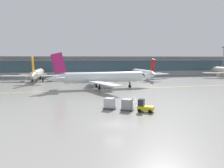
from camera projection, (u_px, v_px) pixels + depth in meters
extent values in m
plane|color=gray|center=(114.00, 124.00, 30.51)|extent=(400.00, 400.00, 0.00)
cube|color=yellow|center=(105.00, 89.00, 64.36)|extent=(109.82, 7.06, 0.01)
cube|color=#9EA3A8|center=(79.00, 67.00, 110.93)|extent=(206.09, 8.00, 9.00)
cube|color=#385666|center=(79.00, 66.00, 106.91)|extent=(197.84, 0.16, 5.04)
cube|color=slate|center=(79.00, 57.00, 108.93)|extent=(214.33, 11.00, 0.60)
cylinder|color=silver|center=(38.00, 73.00, 87.84)|extent=(3.13, 20.84, 2.89)
cone|color=silver|center=(42.00, 71.00, 99.69)|extent=(2.79, 3.50, 2.75)
cube|color=black|center=(41.00, 71.00, 97.39)|extent=(2.28, 2.63, 1.01)
cone|color=silver|center=(33.00, 76.00, 75.43)|extent=(2.51, 4.65, 2.46)
cube|color=silver|center=(17.00, 76.00, 84.89)|extent=(12.18, 6.03, 0.24)
cylinder|color=#999EA3|center=(24.00, 78.00, 86.67)|extent=(1.82, 3.08, 1.79)
cube|color=silver|center=(57.00, 75.00, 87.65)|extent=(12.20, 5.78, 0.24)
cylinder|color=#999EA3|center=(51.00, 77.00, 88.54)|extent=(1.82, 3.08, 1.79)
cube|color=orange|center=(33.00, 64.00, 75.88)|extent=(0.35, 3.90, 5.44)
cube|color=silver|center=(27.00, 74.00, 76.21)|extent=(4.27, 2.09, 0.20)
cube|color=silver|center=(40.00, 74.00, 77.01)|extent=(4.27, 2.09, 0.20)
cylinder|color=black|center=(40.00, 77.00, 95.20)|extent=(0.37, 0.37, 1.53)
cylinder|color=black|center=(40.00, 78.00, 95.24)|extent=(0.48, 0.77, 0.77)
cylinder|color=black|center=(32.00, 79.00, 86.06)|extent=(0.37, 0.37, 1.53)
cylinder|color=black|center=(32.00, 80.00, 86.11)|extent=(0.48, 0.77, 0.77)
cylinder|color=black|center=(43.00, 79.00, 86.79)|extent=(0.37, 0.37, 1.53)
cylinder|color=black|center=(43.00, 80.00, 86.84)|extent=(0.48, 0.77, 0.77)
cylinder|color=white|center=(142.00, 73.00, 96.78)|extent=(3.68, 18.96, 2.62)
cone|color=white|center=(133.00, 71.00, 107.34)|extent=(2.66, 3.28, 2.49)
cube|color=black|center=(135.00, 71.00, 105.29)|extent=(2.17, 2.47, 0.92)
cone|color=white|center=(154.00, 74.00, 85.71)|extent=(2.46, 4.31, 2.22)
cube|color=white|center=(128.00, 75.00, 93.69)|extent=(11.05, 4.79, 0.22)
cylinder|color=#999EA3|center=(132.00, 76.00, 95.42)|extent=(1.77, 2.86, 1.62)
cube|color=white|center=(158.00, 74.00, 97.07)|extent=(10.98, 5.88, 0.22)
cylinder|color=#999EA3|center=(152.00, 76.00, 97.72)|extent=(1.77, 2.86, 1.62)
cube|color=red|center=(153.00, 65.00, 86.11)|extent=(0.48, 3.54, 4.93)
cube|color=white|center=(148.00, 73.00, 86.28)|extent=(3.95, 2.06, 0.18)
cube|color=white|center=(157.00, 73.00, 87.25)|extent=(3.95, 2.06, 0.18)
cylinder|color=black|center=(137.00, 76.00, 103.34)|extent=(0.34, 0.34, 1.39)
cylinder|color=black|center=(137.00, 77.00, 103.38)|extent=(0.46, 0.72, 0.69)
cylinder|color=black|center=(140.00, 78.00, 95.08)|extent=(0.34, 0.34, 1.39)
cylinder|color=black|center=(140.00, 78.00, 95.12)|extent=(0.46, 0.72, 0.69)
cylinder|color=black|center=(147.00, 77.00, 95.97)|extent=(0.34, 0.34, 1.39)
cylinder|color=black|center=(147.00, 78.00, 96.01)|extent=(0.46, 0.72, 0.69)
cone|color=silver|center=(213.00, 69.00, 115.83)|extent=(2.88, 3.63, 2.87)
cube|color=black|center=(216.00, 69.00, 113.43)|extent=(2.36, 2.72, 1.06)
cube|color=silver|center=(218.00, 73.00, 100.33)|extent=(12.73, 6.20, 0.25)
cylinder|color=#999EA3|center=(221.00, 75.00, 102.21)|extent=(1.87, 3.20, 1.86)
cylinder|color=black|center=(219.00, 75.00, 111.15)|extent=(0.39, 0.39, 1.60)
cylinder|color=black|center=(219.00, 75.00, 111.19)|extent=(0.49, 0.80, 0.80)
cylinder|color=white|center=(104.00, 77.00, 65.94)|extent=(22.79, 4.52, 3.14)
cone|color=white|center=(146.00, 76.00, 69.33)|extent=(3.95, 3.21, 2.99)
cube|color=black|center=(139.00, 75.00, 68.64)|extent=(2.97, 2.62, 1.10)
cone|color=white|center=(55.00, 78.00, 62.39)|extent=(5.18, 2.97, 2.67)
cube|color=white|center=(93.00, 78.00, 73.29)|extent=(5.70, 13.28, 0.26)
cylinder|color=#999EA3|center=(99.00, 82.00, 71.26)|extent=(3.44, 2.14, 1.94)
cube|color=white|center=(104.00, 84.00, 57.84)|extent=(7.12, 13.19, 0.26)
cylinder|color=#999EA3|center=(107.00, 86.00, 60.78)|extent=(3.44, 2.14, 1.94)
cube|color=#B21E66|center=(58.00, 63.00, 62.17)|extent=(4.25, 0.59, 5.92)
cube|color=white|center=(60.00, 76.00, 64.91)|extent=(2.50, 4.75, 0.22)
cube|color=white|center=(60.00, 77.00, 60.47)|extent=(2.50, 4.75, 0.22)
cylinder|color=black|center=(130.00, 85.00, 68.25)|extent=(0.41, 0.41, 1.66)
cylinder|color=black|center=(130.00, 86.00, 68.30)|extent=(0.86, 0.56, 0.83)
cylinder|color=black|center=(96.00, 85.00, 67.78)|extent=(0.41, 0.41, 1.66)
cylinder|color=black|center=(96.00, 86.00, 67.83)|extent=(0.86, 0.56, 0.83)
cylinder|color=black|center=(99.00, 87.00, 63.70)|extent=(0.41, 0.41, 1.66)
cylinder|color=black|center=(99.00, 88.00, 63.75)|extent=(0.86, 0.56, 0.83)
cube|color=yellow|center=(146.00, 108.00, 37.22)|extent=(2.95, 2.58, 0.70)
cube|color=#1E2328|center=(141.00, 102.00, 37.39)|extent=(1.42, 1.53, 1.10)
cylinder|color=black|center=(152.00, 110.00, 37.61)|extent=(0.62, 0.51, 0.60)
cylinder|color=black|center=(150.00, 112.00, 36.31)|extent=(0.62, 0.51, 0.60)
cylinder|color=black|center=(142.00, 109.00, 38.21)|extent=(0.62, 0.51, 0.60)
cylinder|color=black|center=(140.00, 111.00, 36.91)|extent=(0.62, 0.51, 0.60)
cube|color=#595B60|center=(127.00, 109.00, 38.40)|extent=(2.63, 2.48, 0.12)
cube|color=gray|center=(127.00, 104.00, 38.30)|extent=(2.16, 2.12, 1.60)
cylinder|color=black|center=(132.00, 109.00, 38.80)|extent=(0.24, 0.20, 0.22)
cylinder|color=black|center=(130.00, 111.00, 37.50)|extent=(0.24, 0.20, 0.22)
cylinder|color=black|center=(124.00, 109.00, 39.33)|extent=(0.24, 0.20, 0.22)
cylinder|color=black|center=(122.00, 110.00, 38.03)|extent=(0.24, 0.20, 0.22)
cube|color=#595B60|center=(110.00, 107.00, 39.53)|extent=(2.63, 2.48, 0.12)
cube|color=silver|center=(110.00, 103.00, 39.43)|extent=(2.16, 2.12, 1.60)
cylinder|color=black|center=(115.00, 108.00, 39.93)|extent=(0.24, 0.20, 0.22)
cylinder|color=black|center=(112.00, 110.00, 38.64)|extent=(0.24, 0.20, 0.22)
cylinder|color=black|center=(107.00, 107.00, 40.47)|extent=(0.24, 0.20, 0.22)
cylinder|color=black|center=(104.00, 109.00, 39.17)|extent=(0.24, 0.20, 0.22)
cylinder|color=gray|center=(223.00, 62.00, 115.37)|extent=(0.36, 0.36, 13.99)
cube|color=#3F3F42|center=(224.00, 47.00, 114.55)|extent=(1.80, 0.30, 0.50)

